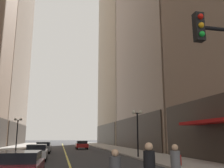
# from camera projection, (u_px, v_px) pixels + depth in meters

# --- Properties ---
(ground_plane) EXTENTS (200.00, 200.00, 0.00)m
(ground_plane) POSITION_uv_depth(u_px,v_px,m) (64.00, 150.00, 36.50)
(ground_plane) COLOR #38383A
(sidewalk_left) EXTENTS (4.50, 78.00, 0.15)m
(sidewalk_left) POSITION_uv_depth(u_px,v_px,m) (5.00, 150.00, 34.88)
(sidewalk_left) COLOR #ADA8A0
(sidewalk_left) RESTS_ON ground
(sidewalk_right) EXTENTS (4.50, 78.00, 0.15)m
(sidewalk_right) POSITION_uv_depth(u_px,v_px,m) (119.00, 149.00, 38.16)
(sidewalk_right) COLOR #ADA8A0
(sidewalk_right) RESTS_ON ground
(lane_centre_stripe) EXTENTS (0.16, 70.00, 0.01)m
(lane_centre_stripe) POSITION_uv_depth(u_px,v_px,m) (64.00, 150.00, 36.51)
(lane_centre_stripe) COLOR #E5D64C
(lane_centre_stripe) RESTS_ON ground
(building_left_far) EXTENTS (12.49, 26.00, 59.09)m
(building_left_far) POSITION_uv_depth(u_px,v_px,m) (1.00, 27.00, 63.28)
(building_left_far) COLOR gray
(building_left_far) RESTS_ON ground
(building_right_mid) EXTENTS (15.86, 24.00, 49.82)m
(building_right_mid) POSITION_uv_depth(u_px,v_px,m) (173.00, 8.00, 44.83)
(building_right_mid) COLOR gray
(building_right_mid) RESTS_ON ground
(storefront_awning_right) EXTENTS (1.60, 6.66, 3.12)m
(storefront_awning_right) POSITION_uv_depth(u_px,v_px,m) (211.00, 122.00, 17.48)
(storefront_awning_right) COLOR #B21414
(storefront_awning_right) RESTS_ON ground
(car_maroon) EXTENTS (1.97, 4.23, 1.32)m
(car_maroon) POSITION_uv_depth(u_px,v_px,m) (19.00, 166.00, 10.79)
(car_maroon) COLOR maroon
(car_maroon) RESTS_ON ground
(car_silver) EXTENTS (1.78, 4.26, 1.32)m
(car_silver) POSITION_uv_depth(u_px,v_px,m) (37.00, 152.00, 20.76)
(car_silver) COLOR #B7B7BC
(car_silver) RESTS_ON ground
(car_grey) EXTENTS (1.78, 4.52, 1.32)m
(car_grey) POSITION_uv_depth(u_px,v_px,m) (44.00, 147.00, 30.17)
(car_grey) COLOR slate
(car_grey) RESTS_ON ground
(car_red) EXTENTS (1.87, 4.13, 1.32)m
(car_red) POSITION_uv_depth(u_px,v_px,m) (82.00, 145.00, 39.36)
(car_red) COLOR #B21919
(car_red) RESTS_ON ground
(pedestrian_in_grey_suit) EXTENTS (0.46, 0.46, 1.71)m
(pedestrian_in_grey_suit) POSITION_uv_depth(u_px,v_px,m) (176.00, 165.00, 8.55)
(pedestrian_in_grey_suit) COLOR black
(pedestrian_in_grey_suit) RESTS_ON ground
(street_lamp_left_far) EXTENTS (1.06, 0.36, 4.43)m
(street_lamp_left_far) POSITION_uv_depth(u_px,v_px,m) (18.00, 127.00, 33.28)
(street_lamp_left_far) COLOR black
(street_lamp_left_far) RESTS_ON ground
(street_lamp_right_mid) EXTENTS (1.06, 0.36, 4.43)m
(street_lamp_right_mid) POSITION_uv_depth(u_px,v_px,m) (137.00, 123.00, 23.43)
(street_lamp_right_mid) COLOR black
(street_lamp_right_mid) RESTS_ON ground
(fire_hydrant_right) EXTENTS (0.28, 0.28, 0.80)m
(fire_hydrant_right) POSITION_uv_depth(u_px,v_px,m) (179.00, 161.00, 16.00)
(fire_hydrant_right) COLOR red
(fire_hydrant_right) RESTS_ON ground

